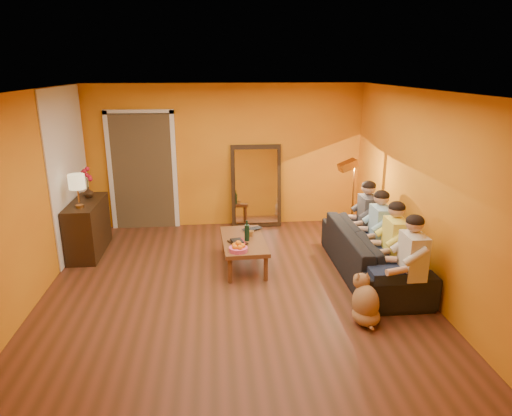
{
  "coord_description": "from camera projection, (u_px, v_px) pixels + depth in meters",
  "views": [
    {
      "loc": [
        -0.21,
        -5.5,
        2.88
      ],
      "look_at": [
        0.35,
        0.5,
        1.0
      ],
      "focal_mm": 32.0,
      "sensor_mm": 36.0,
      "label": 1
    }
  ],
  "objects": [
    {
      "name": "room_shell",
      "position": [
        231.0,
        190.0,
        6.06
      ],
      "size": [
        5.0,
        5.5,
        2.6
      ],
      "color": "brown",
      "rests_on": "ground"
    },
    {
      "name": "white_accent",
      "position": [
        69.0,
        171.0,
        7.16
      ],
      "size": [
        0.02,
        1.9,
        2.58
      ],
      "primitive_type": "cube",
      "color": "white",
      "rests_on": "wall_left"
    },
    {
      "name": "doorway_recess",
      "position": [
        144.0,
        171.0,
        8.35
      ],
      "size": [
        1.06,
        0.3,
        2.1
      ],
      "primitive_type": "cube",
      "color": "#3F2D19",
      "rests_on": "floor"
    },
    {
      "name": "door_jamb_left",
      "position": [
        111.0,
        173.0,
        8.18
      ],
      "size": [
        0.08,
        0.06,
        2.2
      ],
      "primitive_type": "cube",
      "color": "white",
      "rests_on": "wall_back"
    },
    {
      "name": "door_jamb_right",
      "position": [
        175.0,
        171.0,
        8.28
      ],
      "size": [
        0.08,
        0.06,
        2.2
      ],
      "primitive_type": "cube",
      "color": "white",
      "rests_on": "wall_back"
    },
    {
      "name": "door_header",
      "position": [
        138.0,
        112.0,
        7.91
      ],
      "size": [
        1.22,
        0.06,
        0.08
      ],
      "primitive_type": "cube",
      "color": "white",
      "rests_on": "wall_back"
    },
    {
      "name": "mirror_frame",
      "position": [
        256.0,
        186.0,
        8.42
      ],
      "size": [
        0.92,
        0.27,
        1.51
      ],
      "primitive_type": "cube",
      "rotation": [
        -0.14,
        0.0,
        0.0
      ],
      "color": "black",
      "rests_on": "floor"
    },
    {
      "name": "mirror_glass",
      "position": [
        256.0,
        187.0,
        8.38
      ],
      "size": [
        0.78,
        0.21,
        1.35
      ],
      "primitive_type": "cube",
      "rotation": [
        -0.14,
        0.0,
        0.0
      ],
      "color": "white",
      "rests_on": "mirror_frame"
    },
    {
      "name": "sideboard",
      "position": [
        88.0,
        227.0,
        7.25
      ],
      "size": [
        0.44,
        1.18,
        0.85
      ],
      "primitive_type": "cube",
      "color": "black",
      "rests_on": "floor"
    },
    {
      "name": "table_lamp",
      "position": [
        78.0,
        191.0,
        6.76
      ],
      "size": [
        0.24,
        0.24,
        0.51
      ],
      "primitive_type": null,
      "color": "beige",
      "rests_on": "sideboard"
    },
    {
      "name": "sofa",
      "position": [
        372.0,
        252.0,
        6.5
      ],
      "size": [
        2.34,
        0.91,
        0.68
      ],
      "primitive_type": "imported",
      "rotation": [
        0.0,
        0.0,
        1.57
      ],
      "color": "black",
      "rests_on": "floor"
    },
    {
      "name": "coffee_table",
      "position": [
        244.0,
        252.0,
        6.83
      ],
      "size": [
        0.68,
        1.25,
        0.42
      ],
      "primitive_type": null,
      "rotation": [
        0.0,
        0.0,
        0.05
      ],
      "color": "brown",
      "rests_on": "floor"
    },
    {
      "name": "floor_lamp",
      "position": [
        353.0,
        205.0,
        7.4
      ],
      "size": [
        0.33,
        0.28,
        1.44
      ],
      "primitive_type": null,
      "rotation": [
        0.0,
        0.0,
        0.14
      ],
      "color": "#BD7E37",
      "rests_on": "floor"
    },
    {
      "name": "dog",
      "position": [
        366.0,
        299.0,
        5.29
      ],
      "size": [
        0.4,
        0.55,
        0.59
      ],
      "primitive_type": null,
      "rotation": [
        0.0,
        0.0,
        -0.16
      ],
      "color": "#986C44",
      "rests_on": "floor"
    },
    {
      "name": "person_far_left",
      "position": [
        412.0,
        263.0,
        5.48
      ],
      "size": [
        0.7,
        0.44,
        1.22
      ],
      "primitive_type": null,
      "color": "beige",
      "rests_on": "sofa"
    },
    {
      "name": "person_mid_left",
      "position": [
        395.0,
        246.0,
        6.0
      ],
      "size": [
        0.7,
        0.44,
        1.22
      ],
      "primitive_type": null,
      "color": "#F0E650",
      "rests_on": "sofa"
    },
    {
      "name": "person_mid_right",
      "position": [
        380.0,
        232.0,
        6.53
      ],
      "size": [
        0.7,
        0.44,
        1.22
      ],
      "primitive_type": null,
      "color": "#8EBFDC",
      "rests_on": "sofa"
    },
    {
      "name": "person_far_right",
      "position": [
        368.0,
        219.0,
        7.05
      ],
      "size": [
        0.7,
        0.44,
        1.22
      ],
      "primitive_type": null,
      "color": "#38373C",
      "rests_on": "sofa"
    },
    {
      "name": "fruit_bowl",
      "position": [
        238.0,
        246.0,
        6.3
      ],
      "size": [
        0.26,
        0.26,
        0.16
      ],
      "primitive_type": null,
      "color": "#E14F85",
      "rests_on": "coffee_table"
    },
    {
      "name": "wine_bottle",
      "position": [
        247.0,
        231.0,
        6.67
      ],
      "size": [
        0.07,
        0.07,
        0.31
      ],
      "primitive_type": "cylinder",
      "color": "black",
      "rests_on": "coffee_table"
    },
    {
      "name": "tumbler",
      "position": [
        251.0,
        234.0,
        6.88
      ],
      "size": [
        0.11,
        0.11,
        0.09
      ],
      "primitive_type": "imported",
      "rotation": [
        0.0,
        0.0,
        -0.26
      ],
      "color": "#B27F3F",
      "rests_on": "coffee_table"
    },
    {
      "name": "laptop",
      "position": [
        253.0,
        230.0,
        7.11
      ],
      "size": [
        0.37,
        0.31,
        0.03
      ],
      "primitive_type": "imported",
      "rotation": [
        0.0,
        0.0,
        0.38
      ],
      "color": "black",
      "rests_on": "coffee_table"
    },
    {
      "name": "book_lower",
      "position": [
        232.0,
        244.0,
        6.55
      ],
      "size": [
        0.31,
        0.33,
        0.03
      ],
      "primitive_type": "imported",
      "rotation": [
        0.0,
        0.0,
        0.51
      ],
      "color": "black",
      "rests_on": "coffee_table"
    },
    {
      "name": "book_mid",
      "position": [
        232.0,
        242.0,
        6.56
      ],
      "size": [
        0.2,
        0.25,
        0.02
      ],
      "primitive_type": "imported",
      "rotation": [
        0.0,
        0.0,
        0.16
      ],
      "color": "red",
      "rests_on": "book_lower"
    },
    {
      "name": "book_upper",
      "position": [
        232.0,
        242.0,
        6.53
      ],
      "size": [
        0.2,
        0.24,
        0.02
      ],
      "primitive_type": "imported",
      "rotation": [
        0.0,
        0.0,
        0.24
      ],
      "color": "black",
      "rests_on": "book_mid"
    },
    {
      "name": "vase",
      "position": [
        89.0,
        192.0,
        7.33
      ],
      "size": [
        0.16,
        0.16,
        0.17
      ],
      "primitive_type": "imported",
      "color": "black",
      "rests_on": "sideboard"
    },
    {
      "name": "flowers",
      "position": [
        87.0,
        175.0,
        7.25
      ],
      "size": [
        0.17,
        0.17,
        0.51
      ],
      "primitive_type": null,
      "color": "red",
      "rests_on": "vase"
    }
  ]
}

